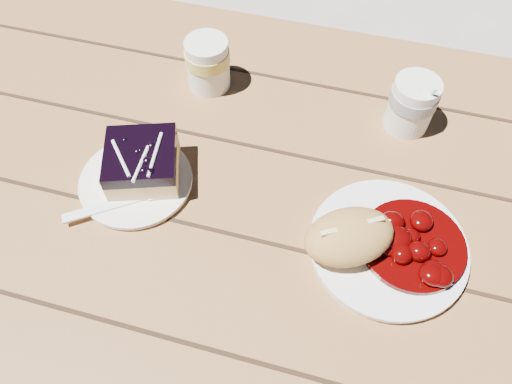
% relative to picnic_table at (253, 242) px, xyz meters
% --- Properties ---
extents(ground, '(60.00, 60.00, 0.00)m').
position_rel_picnic_table_xyz_m(ground, '(0.00, 0.00, -0.59)').
color(ground, '#9F9A8F').
rests_on(ground, ground).
extents(picnic_table, '(2.00, 1.55, 0.75)m').
position_rel_picnic_table_xyz_m(picnic_table, '(0.00, 0.00, 0.00)').
color(picnic_table, brown).
rests_on(picnic_table, ground).
extents(main_plate, '(0.21, 0.21, 0.02)m').
position_rel_picnic_table_xyz_m(main_plate, '(0.20, -0.05, 0.17)').
color(main_plate, white).
rests_on(main_plate, picnic_table).
extents(goulash_stew, '(0.14, 0.14, 0.04)m').
position_rel_picnic_table_xyz_m(goulash_stew, '(0.23, -0.04, 0.20)').
color(goulash_stew, '#450202').
rests_on(goulash_stew, main_plate).
extents(bread_roll, '(0.14, 0.13, 0.06)m').
position_rel_picnic_table_xyz_m(bread_roll, '(0.15, -0.07, 0.21)').
color(bread_roll, '#B78946').
rests_on(bread_roll, main_plate).
extents(dessert_plate, '(0.16, 0.16, 0.01)m').
position_rel_picnic_table_xyz_m(dessert_plate, '(-0.17, -0.03, 0.17)').
color(dessert_plate, white).
rests_on(dessert_plate, picnic_table).
extents(blueberry_cake, '(0.13, 0.13, 0.06)m').
position_rel_picnic_table_xyz_m(blueberry_cake, '(-0.16, -0.02, 0.20)').
color(blueberry_cake, '#F2CE84').
rests_on(blueberry_cake, dessert_plate).
extents(fork_dessert, '(0.15, 0.11, 0.00)m').
position_rel_picnic_table_xyz_m(fork_dessert, '(-0.19, -0.09, 0.17)').
color(fork_dessert, white).
rests_on(fork_dessert, dessert_plate).
extents(coffee_cup, '(0.07, 0.07, 0.09)m').
position_rel_picnic_table_xyz_m(coffee_cup, '(0.20, 0.19, 0.21)').
color(coffee_cup, white).
rests_on(coffee_cup, picnic_table).
extents(second_cup, '(0.07, 0.07, 0.09)m').
position_rel_picnic_table_xyz_m(second_cup, '(-0.13, 0.20, 0.21)').
color(second_cup, white).
rests_on(second_cup, picnic_table).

